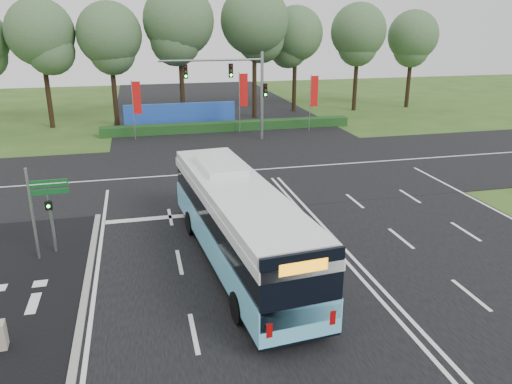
% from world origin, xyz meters
% --- Properties ---
extents(ground, '(120.00, 120.00, 0.00)m').
position_xyz_m(ground, '(0.00, 0.00, 0.00)').
color(ground, '#2D511B').
rests_on(ground, ground).
extents(road_main, '(20.00, 120.00, 0.04)m').
position_xyz_m(road_main, '(0.00, 0.00, 0.02)').
color(road_main, black).
rests_on(road_main, ground).
extents(road_cross, '(120.00, 14.00, 0.05)m').
position_xyz_m(road_cross, '(0.00, 12.00, 0.03)').
color(road_cross, black).
rests_on(road_cross, ground).
extents(bike_path, '(5.00, 18.00, 0.06)m').
position_xyz_m(bike_path, '(-12.50, -3.00, 0.03)').
color(bike_path, black).
rests_on(bike_path, ground).
extents(kerb_strip, '(0.25, 18.00, 0.12)m').
position_xyz_m(kerb_strip, '(-10.10, -3.00, 0.06)').
color(kerb_strip, gray).
rests_on(kerb_strip, ground).
extents(city_bus, '(3.76, 12.66, 3.58)m').
position_xyz_m(city_bus, '(-4.27, -0.62, 1.80)').
color(city_bus, '#6ACBF5').
rests_on(city_bus, ground).
extents(pedestrian_signal, '(0.27, 0.41, 3.21)m').
position_xyz_m(pedestrian_signal, '(-11.59, 2.12, 1.76)').
color(pedestrian_signal, gray).
rests_on(pedestrian_signal, ground).
extents(street_sign, '(1.53, 0.14, 3.93)m').
position_xyz_m(street_sign, '(-11.83, 1.64, 2.48)').
color(street_sign, gray).
rests_on(street_sign, ground).
extents(banner_flag_left, '(0.70, 0.17, 4.81)m').
position_xyz_m(banner_flag_left, '(-7.83, 22.81, 3.12)').
color(banner_flag_left, gray).
rests_on(banner_flag_left, ground).
extents(banner_flag_mid, '(0.76, 0.13, 5.15)m').
position_xyz_m(banner_flag_mid, '(1.03, 23.47, 3.33)').
color(banner_flag_mid, gray).
rests_on(banner_flag_mid, ground).
extents(banner_flag_right, '(0.72, 0.08, 4.89)m').
position_xyz_m(banner_flag_right, '(7.12, 22.72, 3.17)').
color(banner_flag_right, gray).
rests_on(banner_flag_right, ground).
extents(traffic_light_gantry, '(8.41, 0.28, 7.00)m').
position_xyz_m(traffic_light_gantry, '(0.21, 20.50, 4.66)').
color(traffic_light_gantry, gray).
rests_on(traffic_light_gantry, ground).
extents(hedge, '(22.00, 1.20, 0.80)m').
position_xyz_m(hedge, '(0.00, 24.50, 0.40)').
color(hedge, '#163C16').
rests_on(hedge, ground).
extents(blue_hoarding, '(10.00, 0.30, 2.20)m').
position_xyz_m(blue_hoarding, '(-4.00, 27.00, 1.10)').
color(blue_hoarding, blue).
rests_on(blue_hoarding, ground).
extents(eucalyptus_row, '(47.88, 8.91, 12.50)m').
position_xyz_m(eucalyptus_row, '(-0.17, 30.66, 8.40)').
color(eucalyptus_row, black).
rests_on(eucalyptus_row, ground).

